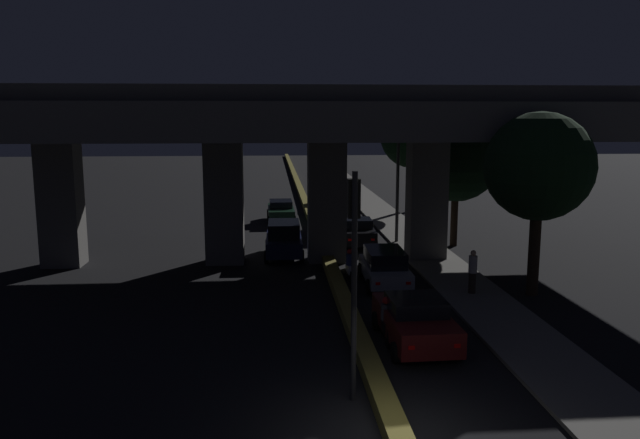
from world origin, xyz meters
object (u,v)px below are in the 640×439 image
object	(u,v)px
street_lamp	(393,157)
motorcycle_black_filtering_near	(386,322)
car_black_third	(357,232)
car_dark_red_lead	(415,320)
car_dark_blue_lead_oncoming	(284,239)
traffic_light_left_of_median	(354,247)
car_dark_blue_fifth	(329,198)
pedestrian_on_sidewalk	(473,272)
motorcycle_white_filtering_mid	(350,266)
car_dark_green_second_oncoming	(281,211)
car_silver_second	(385,266)
car_black_fourth	(344,210)

from	to	relation	value
street_lamp	motorcycle_black_filtering_near	world-z (taller)	street_lamp
car_black_third	car_dark_red_lead	bearing A→B (deg)	-179.48
car_dark_blue_lead_oncoming	motorcycle_black_filtering_near	distance (m)	12.48
traffic_light_left_of_median	car_dark_blue_fifth	xyz separation A→B (m)	(2.41, 32.82, -3.14)
pedestrian_on_sidewalk	motorcycle_white_filtering_mid	bearing A→B (deg)	147.62
car_black_third	motorcycle_white_filtering_mid	size ratio (longest dim) A/B	2.14
car_dark_blue_fifth	car_dark_green_second_oncoming	world-z (taller)	car_dark_blue_fifth
car_dark_blue_lead_oncoming	motorcycle_white_filtering_mid	world-z (taller)	car_dark_blue_lead_oncoming
car_silver_second	pedestrian_on_sidewalk	size ratio (longest dim) A/B	2.40
car_dark_blue_fifth	motorcycle_white_filtering_mid	xyz separation A→B (m)	(-1.05, -21.36, -0.16)
traffic_light_left_of_median	car_dark_red_lead	bearing A→B (deg)	56.16
traffic_light_left_of_median	street_lamp	distance (m)	19.57
street_lamp	car_dark_green_second_oncoming	size ratio (longest dim) A/B	1.90
pedestrian_on_sidewalk	motorcycle_black_filtering_near	bearing A→B (deg)	-132.57
street_lamp	car_black_fourth	size ratio (longest dim) A/B	1.92
car_dark_green_second_oncoming	pedestrian_on_sidewalk	distance (m)	19.46
car_black_third	pedestrian_on_sidewalk	world-z (taller)	pedestrian_on_sidewalk
pedestrian_on_sidewalk	car_silver_second	bearing A→B (deg)	149.70
car_black_third	car_dark_blue_fifth	distance (m)	14.13
car_dark_green_second_oncoming	pedestrian_on_sidewalk	bearing A→B (deg)	20.96
traffic_light_left_of_median	motorcycle_white_filtering_mid	world-z (taller)	traffic_light_left_of_median
car_black_third	car_dark_blue_lead_oncoming	size ratio (longest dim) A/B	1.01
car_dark_blue_fifth	car_black_third	bearing A→B (deg)	-176.93
traffic_light_left_of_median	car_dark_green_second_oncoming	xyz separation A→B (m)	(-1.37, 26.66, -3.13)
car_black_third	car_dark_blue_fifth	bearing A→B (deg)	2.64
motorcycle_white_filtering_mid	car_silver_second	bearing A→B (deg)	-127.21
car_dark_blue_lead_oncoming	motorcycle_black_filtering_near	world-z (taller)	car_dark_blue_lead_oncoming
car_dark_red_lead	car_silver_second	distance (m)	6.87
traffic_light_left_of_median	car_black_third	xyz separation A→B (m)	(2.68, 18.69, -3.13)
car_dark_blue_fifth	motorcycle_white_filtering_mid	bearing A→B (deg)	179.18
car_dark_blue_fifth	car_silver_second	bearing A→B (deg)	-177.24
car_black_fourth	car_dark_red_lead	bearing A→B (deg)	-178.31
car_silver_second	motorcycle_black_filtering_near	world-z (taller)	car_silver_second
car_dark_blue_lead_oncoming	motorcycle_white_filtering_mid	distance (m)	5.35
street_lamp	car_black_third	bearing A→B (deg)	-171.35
pedestrian_on_sidewalk	car_dark_red_lead	bearing A→B (deg)	-124.59
street_lamp	car_black_third	distance (m)	4.50
car_dark_green_second_oncoming	pedestrian_on_sidewalk	size ratio (longest dim) A/B	2.47
car_dark_blue_lead_oncoming	car_silver_second	bearing A→B (deg)	36.97
car_dark_blue_lead_oncoming	pedestrian_on_sidewalk	world-z (taller)	pedestrian_on_sidewalk
car_dark_blue_fifth	car_dark_green_second_oncoming	size ratio (longest dim) A/B	1.01
car_dark_blue_fifth	motorcycle_black_filtering_near	size ratio (longest dim) A/B	2.41
traffic_light_left_of_median	car_dark_blue_lead_oncoming	size ratio (longest dim) A/B	1.42
motorcycle_black_filtering_near	car_black_third	bearing A→B (deg)	-1.57
car_silver_second	car_dark_blue_fifth	bearing A→B (deg)	1.88
traffic_light_left_of_median	pedestrian_on_sidewalk	world-z (taller)	traffic_light_left_of_median
traffic_light_left_of_median	motorcycle_white_filtering_mid	size ratio (longest dim) A/B	3.00
car_dark_blue_lead_oncoming	street_lamp	bearing A→B (deg)	116.71
car_black_fourth	pedestrian_on_sidewalk	xyz separation A→B (m)	(3.08, -17.15, 0.13)
car_dark_red_lead	car_black_fourth	distance (m)	22.18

